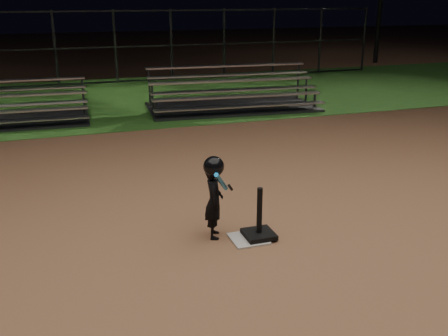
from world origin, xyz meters
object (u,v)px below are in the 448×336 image
child_batter (214,195)px  bleacher_left (4,116)px  home_plate (249,239)px  bleacher_right (232,101)px  batting_tee (259,228)px

child_batter → bleacher_left: child_batter is taller
child_batter → bleacher_left: bearing=36.3°
home_plate → bleacher_right: size_ratio=0.10×
batting_tee → bleacher_left: bleacher_left is taller
bleacher_right → batting_tee: bearing=-102.8°
child_batter → bleacher_right: bleacher_right is taller
bleacher_right → bleacher_left: bearing=-177.2°
home_plate → bleacher_left: size_ratio=0.11×
home_plate → child_batter: bearing=149.0°
batting_tee → bleacher_right: bleacher_right is taller
batting_tee → home_plate: bearing=-179.1°
child_batter → bleacher_left: size_ratio=0.27×
batting_tee → bleacher_right: size_ratio=0.14×
batting_tee → bleacher_left: bearing=114.6°
bleacher_left → home_plate: bearing=-64.1°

